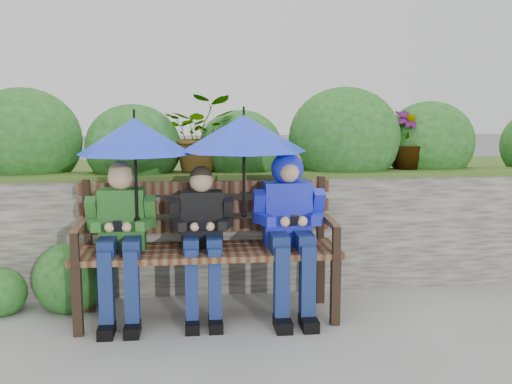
{
  "coord_description": "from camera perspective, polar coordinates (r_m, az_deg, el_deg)",
  "views": [
    {
      "loc": [
        -0.49,
        -4.16,
        1.58
      ],
      "look_at": [
        0.0,
        0.1,
        0.95
      ],
      "focal_mm": 40.0,
      "sensor_mm": 36.0,
      "label": 1
    }
  ],
  "objects": [
    {
      "name": "ground",
      "position": [
        4.48,
        0.15,
        -12.3
      ],
      "size": [
        60.0,
        60.0,
        0.0
      ],
      "primitive_type": "plane",
      "color": "slate",
      "rests_on": "ground"
    },
    {
      "name": "park_bench",
      "position": [
        4.38,
        -4.87,
        -4.72
      ],
      "size": [
        1.97,
        0.58,
        1.04
      ],
      "color": "black",
      "rests_on": "ground"
    },
    {
      "name": "umbrella_right",
      "position": [
        4.19,
        -1.23,
        5.89
      ],
      "size": [
        0.93,
        0.93,
        0.82
      ],
      "color": "#1835E6",
      "rests_on": "ground"
    },
    {
      "name": "boy_right",
      "position": [
        4.32,
        3.35,
        -2.72
      ],
      "size": [
        0.54,
        0.65,
        1.25
      ],
      "color": "#0F19CC",
      "rests_on": "ground"
    },
    {
      "name": "boy_left",
      "position": [
        4.3,
        -13.35,
        -3.93
      ],
      "size": [
        0.5,
        0.58,
        1.2
      ],
      "color": "#20591F",
      "rests_on": "ground"
    },
    {
      "name": "boy_middle",
      "position": [
        4.27,
        -5.41,
        -4.05
      ],
      "size": [
        0.47,
        0.55,
        1.16
      ],
      "color": "black",
      "rests_on": "ground"
    },
    {
      "name": "umbrella_left",
      "position": [
        4.19,
        -12.04,
        5.47
      ],
      "size": [
        0.83,
        0.83,
        0.82
      ],
      "color": "#1835E6",
      "rests_on": "ground"
    },
    {
      "name": "garden_backdrop",
      "position": [
        5.84,
        -3.34,
        -0.89
      ],
      "size": [
        8.0,
        2.89,
        1.89
      ],
      "color": "#514E47",
      "rests_on": "ground"
    }
  ]
}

